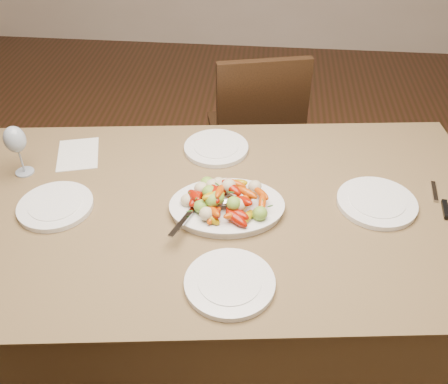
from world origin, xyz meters
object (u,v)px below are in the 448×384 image
chair_far (253,132)px  plate_near (230,283)px  serving_platter (227,208)px  wine_glass (18,149)px  plate_left (56,206)px  plate_far (216,148)px  dining_table (224,281)px  plate_right (377,203)px

chair_far → plate_near: size_ratio=3.70×
serving_platter → wine_glass: 0.77m
plate_near → wine_glass: bearing=150.1°
serving_platter → chair_far: bearing=87.3°
serving_platter → plate_left: 0.57m
plate_far → chair_far: bearing=78.7°
dining_table → serving_platter: 0.39m
plate_right → plate_far: 0.63m
dining_table → plate_left: bearing=-173.4°
dining_table → plate_right: (0.51, 0.06, 0.39)m
plate_right → plate_far: bearing=154.6°
chair_far → plate_left: (-0.61, -0.99, 0.29)m
wine_glass → serving_platter: bearing=-10.3°
plate_left → plate_near: bearing=-24.3°
plate_left → dining_table: bearing=6.6°
plate_left → plate_right: 1.07m
serving_platter → dining_table: bearing=119.4°
wine_glass → plate_near: bearing=-29.9°
plate_near → plate_left: bearing=155.7°
chair_far → plate_near: 1.30m
serving_platter → wine_glass: bearing=169.7°
plate_left → wine_glass: size_ratio=1.21×
plate_near → dining_table: bearing=98.3°
plate_left → plate_right: same height
serving_platter → plate_right: bearing=9.1°
plate_near → serving_platter: bearing=96.8°
plate_left → plate_far: 0.63m
dining_table → chair_far: chair_far is taller
serving_platter → plate_far: 0.36m
plate_left → plate_right: (1.07, 0.12, 0.00)m
serving_platter → plate_far: (-0.07, 0.35, -0.00)m
plate_left → plate_near: (0.61, -0.27, 0.00)m
plate_right → plate_near: 0.61m
plate_far → plate_near: bearing=-80.4°
wine_glass → dining_table: bearing=-8.9°
chair_far → plate_left: size_ratio=3.83×
plate_far → wine_glass: (-0.68, -0.21, 0.09)m
chair_far → plate_far: (-0.12, -0.60, 0.29)m
serving_platter → wine_glass: size_ratio=1.79×
plate_right → plate_far: same height
chair_far → plate_left: bearing=44.3°
plate_left → plate_near: 0.67m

